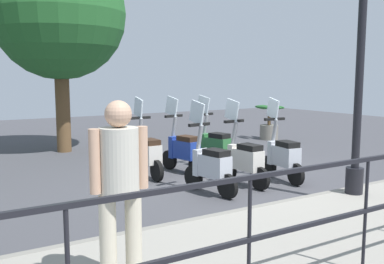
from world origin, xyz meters
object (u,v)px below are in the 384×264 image
object	(u,v)px
potted_palm	(269,125)
scooter_far_1	(183,149)
lamp_post_near	(360,62)
tree_distant	(59,14)
pedestrian_distant	(120,181)
scooter_near_0	(282,155)
scooter_near_1	(244,159)
scooter_near_2	(210,165)
scooter_far_0	(214,146)
scooter_far_2	(147,153)

from	to	relation	value
potted_palm	scooter_far_1	world-z (taller)	scooter_far_1
lamp_post_near	tree_distant	size ratio (longest dim) A/B	0.87
pedestrian_distant	potted_palm	distance (m)	10.16
scooter_near_0	scooter_near_1	distance (m)	0.84
lamp_post_near	scooter_near_2	size ratio (longest dim) A/B	2.91
potted_palm	scooter_near_2	size ratio (longest dim) A/B	0.69
pedestrian_distant	scooter_near_2	xyz separation A→B (m)	(2.53, -2.57, -0.60)
pedestrian_distant	scooter_far_1	xyz separation A→B (m)	(4.14, -2.98, -0.60)
scooter_near_0	scooter_near_1	size ratio (longest dim) A/B	1.00
scooter_far_0	scooter_far_1	xyz separation A→B (m)	(-0.02, 0.78, 0.00)
scooter_far_1	scooter_far_2	bearing A→B (deg)	78.09
scooter_near_1	scooter_far_1	bearing A→B (deg)	10.37
pedestrian_distant	scooter_near_0	xyz separation A→B (m)	(2.58, -4.21, -0.60)
pedestrian_distant	scooter_far_1	world-z (taller)	pedestrian_distant
lamp_post_near	scooter_near_2	xyz separation A→B (m)	(1.58, 1.60, -1.66)
scooter_near_2	scooter_far_2	bearing A→B (deg)	4.77
scooter_near_2	scooter_far_1	distance (m)	1.65
tree_distant	scooter_far_1	xyz separation A→B (m)	(-3.70, -1.41, -3.00)
scooter_far_1	scooter_near_1	bearing A→B (deg)	-176.79
lamp_post_near	tree_distant	bearing A→B (deg)	20.74
scooter_near_0	scooter_far_0	world-z (taller)	same
potted_palm	scooter_near_0	distance (m)	5.36
scooter_far_1	scooter_far_2	distance (m)	0.80
potted_palm	scooter_far_0	xyz separation A→B (m)	(-2.60, 3.81, 0.04)
potted_palm	scooter_far_1	size ratio (longest dim) A/B	0.69
lamp_post_near	scooter_far_2	size ratio (longest dim) A/B	2.91
scooter_near_0	scooter_far_0	size ratio (longest dim) A/B	1.00
scooter_near_0	scooter_far_2	size ratio (longest dim) A/B	1.00
scooter_near_2	scooter_far_1	world-z (taller)	same
tree_distant	scooter_far_0	size ratio (longest dim) A/B	3.35
pedestrian_distant	scooter_near_1	world-z (taller)	pedestrian_distant
scooter_near_1	scooter_far_0	distance (m)	1.53
pedestrian_distant	scooter_near_0	bearing A→B (deg)	126.15
lamp_post_near	scooter_far_1	world-z (taller)	lamp_post_near
scooter_far_0	tree_distant	bearing A→B (deg)	18.43
potted_palm	scooter_near_0	size ratio (longest dim) A/B	0.69
tree_distant	lamp_post_near	bearing A→B (deg)	-159.26
pedestrian_distant	scooter_far_0	size ratio (longest dim) A/B	1.03
scooter_far_2	potted_palm	bearing A→B (deg)	-65.43
scooter_far_0	scooter_far_1	bearing A→B (deg)	79.16
scooter_near_0	lamp_post_near	bearing A→B (deg)	-174.95
tree_distant	scooter_near_0	size ratio (longest dim) A/B	3.35
pedestrian_distant	tree_distant	size ratio (longest dim) A/B	0.31
lamp_post_near	scooter_near_1	bearing A→B (deg)	24.73
potted_palm	scooter_near_1	distance (m)	5.85
scooter_far_0	pedestrian_distant	bearing A→B (deg)	125.57
tree_distant	potted_palm	xyz separation A→B (m)	(-1.08, -6.00, -3.04)
pedestrian_distant	scooter_near_1	size ratio (longest dim) A/B	1.03
potted_palm	scooter_far_0	size ratio (longest dim) A/B	0.69
tree_distant	pedestrian_distant	bearing A→B (deg)	168.71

